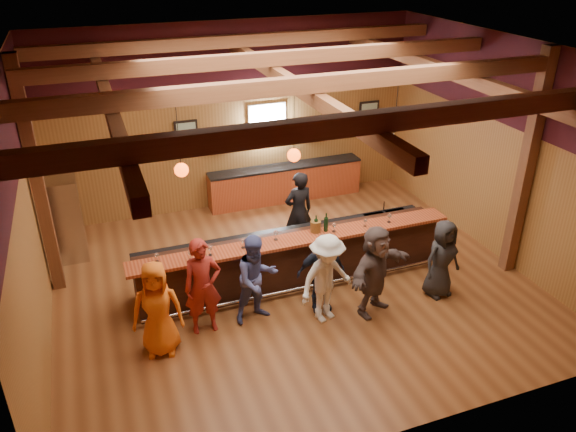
% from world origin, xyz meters
% --- Properties ---
extents(room, '(9.04, 9.00, 4.52)m').
position_xyz_m(room, '(0.00, 0.06, 3.21)').
color(room, brown).
rests_on(room, ground).
extents(bar_counter, '(6.30, 1.07, 1.11)m').
position_xyz_m(bar_counter, '(0.02, 0.15, 0.52)').
color(bar_counter, black).
rests_on(bar_counter, ground).
extents(back_bar_cabinet, '(4.00, 0.52, 0.95)m').
position_xyz_m(back_bar_cabinet, '(1.20, 3.72, 0.48)').
color(back_bar_cabinet, maroon).
rests_on(back_bar_cabinet, ground).
extents(window, '(0.95, 0.09, 0.95)m').
position_xyz_m(window, '(0.80, 3.95, 2.05)').
color(window, silver).
rests_on(window, room).
extents(framed_pictures, '(5.35, 0.05, 0.45)m').
position_xyz_m(framed_pictures, '(1.67, 3.94, 2.10)').
color(framed_pictures, black).
rests_on(framed_pictures, room).
extents(wine_shelves, '(3.00, 0.18, 0.30)m').
position_xyz_m(wine_shelves, '(0.80, 3.88, 1.62)').
color(wine_shelves, maroon).
rests_on(wine_shelves, room).
extents(pendant_lights, '(4.24, 0.24, 1.37)m').
position_xyz_m(pendant_lights, '(0.00, 0.00, 2.71)').
color(pendant_lights, black).
rests_on(pendant_lights, room).
extents(stainless_fridge, '(0.70, 0.70, 1.80)m').
position_xyz_m(stainless_fridge, '(-4.10, 2.60, 0.90)').
color(stainless_fridge, silver).
rests_on(stainless_fridge, ground).
extents(customer_orange, '(0.92, 0.70, 1.68)m').
position_xyz_m(customer_orange, '(-2.76, -1.12, 0.84)').
color(customer_orange, orange).
rests_on(customer_orange, ground).
extents(customer_redvest, '(0.65, 0.43, 1.77)m').
position_xyz_m(customer_redvest, '(-1.95, -0.82, 0.88)').
color(customer_redvest, maroon).
rests_on(customer_redvest, ground).
extents(customer_denim, '(0.90, 0.76, 1.67)m').
position_xyz_m(customer_denim, '(-1.00, -0.83, 0.83)').
color(customer_denim, '#4C5799').
rests_on(customer_denim, ground).
extents(customer_white, '(1.22, 0.91, 1.69)m').
position_xyz_m(customer_white, '(0.14, -1.26, 0.84)').
color(customer_white, white).
rests_on(customer_white, ground).
extents(customer_navy, '(0.93, 0.45, 1.53)m').
position_xyz_m(customer_navy, '(0.17, -0.95, 0.77)').
color(customer_navy, '#192032').
rests_on(customer_navy, ground).
extents(customer_brown, '(1.66, 1.15, 1.73)m').
position_xyz_m(customer_brown, '(1.04, -1.35, 0.86)').
color(customer_brown, '#5C4B49').
rests_on(customer_brown, ground).
extents(customer_dark, '(0.82, 0.60, 1.56)m').
position_xyz_m(customer_dark, '(2.48, -1.30, 0.78)').
color(customer_dark, black).
rests_on(customer_dark, ground).
extents(bartender, '(0.70, 0.50, 1.80)m').
position_xyz_m(bartender, '(0.60, 1.27, 0.90)').
color(bartender, black).
rests_on(bartender, ground).
extents(ice_bucket, '(0.20, 0.20, 0.22)m').
position_xyz_m(ice_bucket, '(0.43, -0.05, 1.22)').
color(ice_bucket, brown).
rests_on(ice_bucket, bar_counter).
extents(bottle_a, '(0.07, 0.07, 0.34)m').
position_xyz_m(bottle_a, '(0.44, -0.05, 1.24)').
color(bottle_a, black).
rests_on(bottle_a, bar_counter).
extents(bottle_b, '(0.08, 0.08, 0.38)m').
position_xyz_m(bottle_b, '(0.63, -0.10, 1.26)').
color(bottle_b, black).
rests_on(bottle_b, bar_counter).
extents(glass_a, '(0.07, 0.07, 0.16)m').
position_xyz_m(glass_a, '(-2.58, -0.10, 1.23)').
color(glass_a, silver).
rests_on(glass_a, bar_counter).
extents(glass_b, '(0.09, 0.09, 0.20)m').
position_xyz_m(glass_b, '(-2.02, -0.26, 1.25)').
color(glass_b, silver).
rests_on(glass_b, bar_counter).
extents(glass_c, '(0.09, 0.09, 0.19)m').
position_xyz_m(glass_c, '(-1.66, -0.22, 1.25)').
color(glass_c, silver).
rests_on(glass_c, bar_counter).
extents(glass_d, '(0.09, 0.09, 0.19)m').
position_xyz_m(glass_d, '(-1.04, -0.17, 1.25)').
color(glass_d, silver).
rests_on(glass_d, bar_counter).
extents(glass_e, '(0.09, 0.09, 0.20)m').
position_xyz_m(glass_e, '(-0.39, -0.10, 1.25)').
color(glass_e, silver).
rests_on(glass_e, bar_counter).
extents(glass_f, '(0.08, 0.08, 0.19)m').
position_xyz_m(glass_f, '(0.76, -0.18, 1.25)').
color(glass_f, silver).
rests_on(glass_f, bar_counter).
extents(glass_g, '(0.07, 0.07, 0.16)m').
position_xyz_m(glass_g, '(1.42, -0.19, 1.23)').
color(glass_g, silver).
rests_on(glass_g, bar_counter).
extents(glass_h, '(0.08, 0.08, 0.19)m').
position_xyz_m(glass_h, '(1.94, -0.20, 1.25)').
color(glass_h, silver).
rests_on(glass_h, bar_counter).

